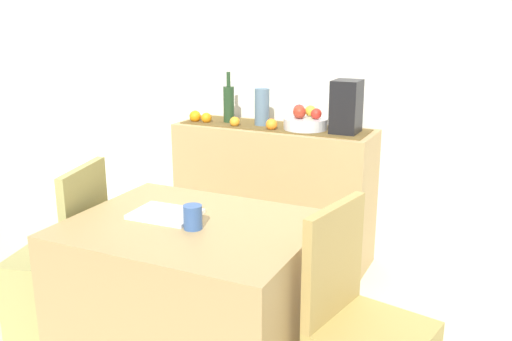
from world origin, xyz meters
The scene contains 20 objects.
ground_plane centered at (0.00, 0.00, -0.01)m, with size 6.40×6.40×0.02m, color beige.
room_wall_rear centered at (0.00, 1.18, 1.35)m, with size 6.40×0.06×2.70m, color silver.
sideboard_console centered at (-0.22, 0.92, 0.44)m, with size 1.28×0.42×0.88m, color tan.
table_runner centered at (-0.22, 0.92, 0.89)m, with size 1.21×0.32×0.01m, color brown.
fruit_bowl centered at (-0.01, 0.92, 0.92)m, with size 0.27×0.27×0.07m, color silver.
apple_center centered at (-0.07, 0.97, 0.99)m, with size 0.07×0.07×0.07m, color red.
apple_right centered at (0.06, 0.92, 0.99)m, with size 0.07×0.07×0.07m, color red.
apple_left centered at (-0.01, 1.00, 0.99)m, with size 0.07×0.07×0.07m, color gold.
apple_front centered at (-0.04, 0.90, 1.00)m, with size 0.08×0.08×0.08m, color #A7301D.
wine_bottle centered at (-0.55, 0.92, 1.01)m, with size 0.07×0.07×0.33m.
coffee_maker centered at (0.25, 0.92, 1.04)m, with size 0.16×0.18×0.32m, color black.
ceramic_vase centered at (-0.31, 0.92, 1.00)m, with size 0.09×0.09×0.24m, color slate.
orange_loose_end centered at (-0.45, 0.82, 0.92)m, with size 0.06×0.06×0.06m, color orange.
orange_loose_near_bowl centered at (-0.20, 0.82, 0.92)m, with size 0.07×0.07×0.07m, color orange.
orange_loose_mid centered at (-0.76, 0.85, 0.92)m, with size 0.08×0.08×0.08m, color orange.
orange_loose_far centered at (-0.68, 0.85, 0.92)m, with size 0.07×0.07×0.07m, color orange.
dining_table centered at (-0.01, -0.44, 0.37)m, with size 1.02×0.80×0.74m, color tan.
open_book centered at (-0.15, -0.41, 0.75)m, with size 0.28×0.21×0.02m, color white.
coffee_cup centered at (0.03, -0.49, 0.79)m, with size 0.08×0.08×0.10m, color #345593.
chair_near_window centered at (-0.78, -0.44, 0.27)m, with size 0.48×0.48×0.90m.
Camera 1 is at (1.18, -2.32, 1.60)m, focal length 39.60 mm.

